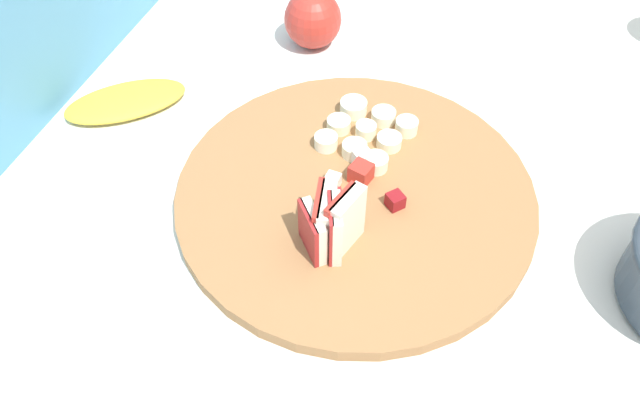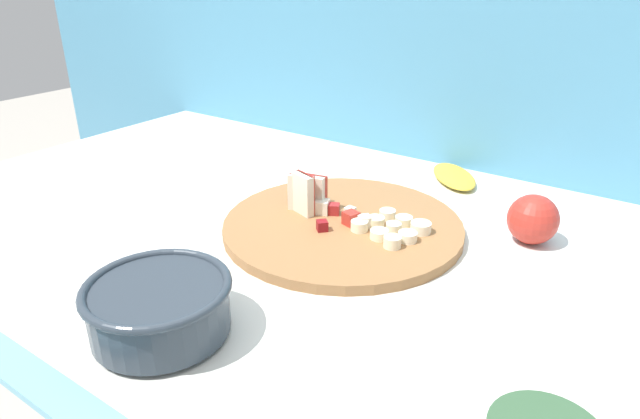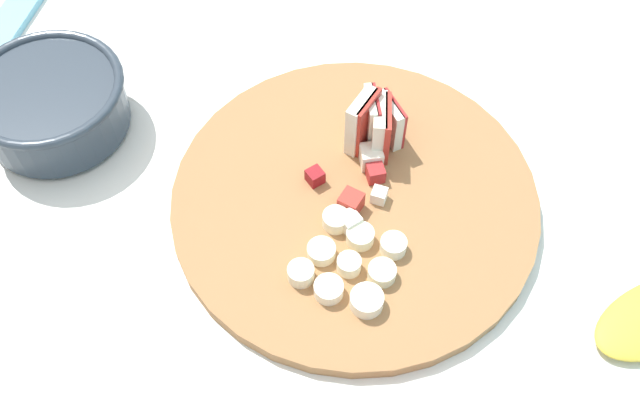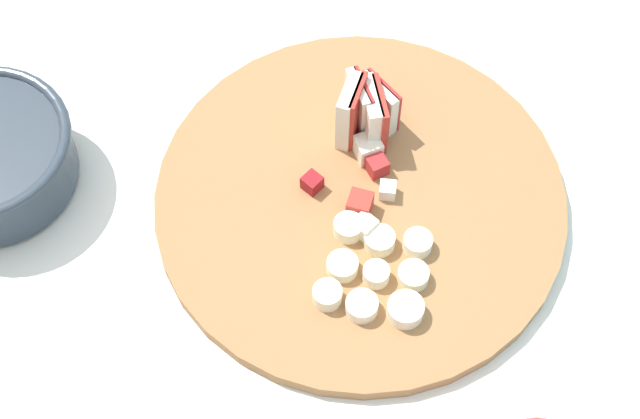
% 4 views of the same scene
% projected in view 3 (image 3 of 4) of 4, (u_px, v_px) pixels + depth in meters
% --- Properties ---
extents(ground, '(10.00, 10.00, 0.00)m').
position_uv_depth(ground, '(320.00, 406.00, 1.49)').
color(ground, '#B2ADA3').
extents(tiled_countertop, '(1.34, 0.83, 0.88)m').
position_uv_depth(tiled_countertop, '(319.00, 317.00, 1.12)').
color(tiled_countertop, silver).
rests_on(tiled_countertop, ground).
extents(cutting_board, '(0.36, 0.36, 0.02)m').
position_uv_depth(cutting_board, '(355.00, 200.00, 0.71)').
color(cutting_board, olive).
rests_on(cutting_board, tiled_countertop).
extents(apple_wedge_fan, '(0.06, 0.06, 0.06)m').
position_uv_depth(apple_wedge_fan, '(375.00, 123.00, 0.72)').
color(apple_wedge_fan, '#B22D23').
rests_on(apple_wedge_fan, cutting_board).
extents(apple_dice_pile, '(0.10, 0.08, 0.02)m').
position_uv_depth(apple_dice_pile, '(359.00, 185.00, 0.70)').
color(apple_dice_pile, '#B22D23').
rests_on(apple_dice_pile, cutting_board).
extents(banana_slice_rows, '(0.10, 0.10, 0.02)m').
position_uv_depth(banana_slice_rows, '(349.00, 263.00, 0.66)').
color(banana_slice_rows, '#F4EAC6').
rests_on(banana_slice_rows, cutting_board).
extents(ceramic_bowl, '(0.16, 0.16, 0.07)m').
position_uv_depth(ceramic_bowl, '(51.00, 103.00, 0.74)').
color(ceramic_bowl, '#2D3842').
rests_on(ceramic_bowl, tiled_countertop).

